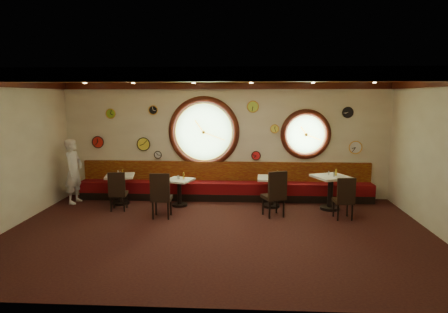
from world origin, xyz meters
TOP-DOWN VIEW (x-y plane):
  - floor at (0.00, 0.00)m, footprint 9.00×6.00m
  - ceiling at (0.00, 0.00)m, footprint 9.00×6.00m
  - wall_back at (0.00, 3.00)m, footprint 9.00×0.02m
  - wall_front at (0.00, -3.00)m, footprint 9.00×0.02m
  - wall_left at (-4.50, 0.00)m, footprint 0.02×6.00m
  - wall_right at (4.50, 0.00)m, footprint 0.02×6.00m
  - molding_back at (0.00, 2.95)m, footprint 9.00×0.10m
  - molding_front at (0.00, -2.95)m, footprint 9.00×0.10m
  - molding_left at (-4.45, 0.00)m, footprint 0.10×6.00m
  - banquette_base at (0.00, 2.72)m, footprint 8.00×0.55m
  - banquette_seat at (0.00, 2.72)m, footprint 8.00×0.55m
  - banquette_back at (0.00, 2.94)m, footprint 8.00×0.10m
  - porthole_left_glass at (-0.60, 3.00)m, footprint 1.66×0.02m
  - porthole_left_frame at (-0.60, 2.98)m, footprint 1.98×0.18m
  - porthole_left_ring at (-0.60, 2.95)m, footprint 1.61×0.03m
  - porthole_right_glass at (2.20, 3.00)m, footprint 1.10×0.02m
  - porthole_right_frame at (2.20, 2.98)m, footprint 1.38×0.18m
  - porthole_right_ring at (2.20, 2.95)m, footprint 1.09×0.03m
  - wall_clock_0 at (-3.20, 2.96)m, footprint 0.26×0.03m
  - wall_clock_1 at (-2.00, 2.96)m, footprint 0.24×0.03m
  - wall_clock_2 at (-3.60, 2.96)m, footprint 0.32×0.03m
  - wall_clock_3 at (0.75, 2.96)m, footprint 0.30×0.03m
  - wall_clock_4 at (3.30, 2.96)m, footprint 0.28×0.03m
  - wall_clock_5 at (-2.30, 2.96)m, footprint 0.36×0.03m
  - wall_clock_6 at (1.35, 2.96)m, footprint 0.22×0.03m
  - wall_clock_7 at (0.85, 2.96)m, footprint 0.24×0.03m
  - wall_clock_8 at (3.55, 2.96)m, footprint 0.34×0.03m
  - wall_clock_9 at (-1.90, 2.96)m, footprint 0.20×0.03m
  - table_a at (-2.74, 2.11)m, footprint 0.84×0.84m
  - table_b at (-1.15, 2.02)m, footprint 0.81×0.81m
  - table_c at (1.23, 2.06)m, footprint 0.74×0.74m
  - table_d at (2.70, 1.92)m, footprint 1.03×1.03m
  - chair_a at (-2.60, 1.47)m, footprint 0.46×0.46m
  - chair_b at (-1.39, 0.92)m, footprint 0.47×0.47m
  - chair_c at (1.27, 1.17)m, footprint 0.61×0.61m
  - chair_d at (2.85, 1.06)m, footprint 0.45×0.45m
  - condiment_a_salt at (-2.80, 2.18)m, footprint 0.04×0.04m
  - condiment_b_salt at (-1.20, 2.09)m, footprint 0.03×0.03m
  - condiment_c_salt at (1.18, 2.07)m, footprint 0.03×0.03m
  - condiment_d_salt at (2.67, 2.03)m, footprint 0.04×0.04m
  - condiment_a_pepper at (-2.71, 2.10)m, footprint 0.03×0.03m
  - condiment_b_pepper at (-1.16, 2.04)m, footprint 0.04×0.04m
  - condiment_c_pepper at (1.25, 2.01)m, footprint 0.04×0.04m
  - condiment_d_pepper at (2.76, 1.83)m, footprint 0.04×0.04m
  - condiment_a_bottle at (-2.66, 2.14)m, footprint 0.05×0.05m
  - condiment_b_bottle at (-1.04, 2.06)m, footprint 0.06×0.06m
  - condiment_c_bottle at (1.38, 2.10)m, footprint 0.05×0.05m
  - condiment_d_bottle at (2.83, 1.97)m, footprint 0.05×0.05m
  - waiter at (-4.00, 2.18)m, footprint 0.46×0.66m

SIDE VIEW (x-z plane):
  - floor at x=0.00m, z-range 0.00..0.00m
  - banquette_base at x=0.00m, z-range 0.00..0.20m
  - banquette_seat at x=0.00m, z-range 0.20..0.50m
  - table_b at x=-1.15m, z-range 0.09..0.80m
  - table_c at x=1.23m, z-range 0.10..0.88m
  - table_a at x=-2.74m, z-range 0.10..0.89m
  - table_d at x=2.70m, z-range 0.11..0.97m
  - chair_a at x=-2.60m, z-range 0.26..0.87m
  - chair_d at x=2.85m, z-range 0.26..0.88m
  - chair_b at x=-1.39m, z-range 0.29..0.96m
  - chair_c at x=1.27m, z-range 0.29..0.98m
  - condiment_b_salt at x=-1.20m, z-range 0.71..0.79m
  - banquette_back at x=0.00m, z-range 0.48..1.02m
  - condiment_b_pepper at x=-1.16m, z-range 0.71..0.81m
  - condiment_b_bottle at x=-1.04m, z-range 0.71..0.89m
  - condiment_a_pepper at x=-2.71m, z-range 0.78..0.87m
  - condiment_c_salt at x=1.18m, z-range 0.78..0.88m
  - condiment_c_pepper at x=1.25m, z-range 0.78..0.88m
  - condiment_a_salt at x=-2.80m, z-range 0.78..0.89m
  - condiment_a_bottle at x=-2.66m, z-range 0.78..0.93m
  - waiter at x=-4.00m, z-range 0.00..1.72m
  - condiment_c_bottle at x=1.38m, z-range 0.78..0.95m
  - condiment_d_salt at x=2.67m, z-range 0.86..0.96m
  - condiment_d_pepper at x=2.76m, z-range 0.86..0.98m
  - condiment_d_bottle at x=2.83m, z-range 0.86..1.03m
  - wall_clock_7 at x=0.85m, z-range 1.08..1.32m
  - wall_clock_9 at x=-1.90m, z-range 1.10..1.30m
  - wall_clock_8 at x=3.55m, z-range 1.28..1.62m
  - wall_clock_5 at x=-2.30m, z-range 1.32..1.68m
  - wall_clock_2 at x=-3.60m, z-range 1.39..1.71m
  - wall_back at x=0.00m, z-range 0.00..3.20m
  - wall_front at x=0.00m, z-range 0.00..3.20m
  - wall_left at x=-4.50m, z-range 0.00..3.20m
  - wall_right at x=4.50m, z-range 0.00..3.20m
  - porthole_right_ring at x=2.20m, z-range 1.26..2.34m
  - porthole_right_glass at x=2.20m, z-range 1.25..2.35m
  - porthole_right_frame at x=2.20m, z-range 1.11..2.49m
  - porthole_left_glass at x=-0.60m, z-range 1.02..2.68m
  - porthole_left_frame at x=-0.60m, z-range 0.86..2.84m
  - porthole_left_ring at x=-0.60m, z-range 1.04..2.66m
  - wall_clock_6 at x=1.35m, z-range 1.84..2.06m
  - wall_clock_0 at x=-3.20m, z-range 2.22..2.48m
  - wall_clock_4 at x=3.30m, z-range 2.26..2.54m
  - wall_clock_1 at x=-2.00m, z-range 2.33..2.57m
  - wall_clock_3 at x=0.75m, z-range 2.40..2.70m
  - molding_back at x=0.00m, z-range 3.02..3.20m
  - molding_front at x=0.00m, z-range 3.02..3.20m
  - molding_left at x=-4.45m, z-range 3.02..3.20m
  - ceiling at x=0.00m, z-range 3.19..3.21m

